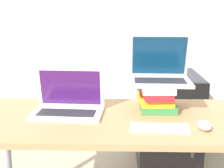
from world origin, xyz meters
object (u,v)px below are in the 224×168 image
at_px(laptop_left, 68,104).
at_px(mini_fridge, 167,122).
at_px(wireless_keyboard, 160,128).
at_px(laptop_on_books, 159,73).
at_px(mouse, 204,125).
at_px(book_stack, 156,96).

height_order(laptop_left, mini_fridge, laptop_left).
bearing_deg(wireless_keyboard, laptop_on_books, 84.59).
xyz_separation_m(mouse, mini_fridge, (-0.01, 1.04, -0.37)).
bearing_deg(book_stack, wireless_keyboard, -92.92).
relative_size(book_stack, wireless_keyboard, 0.99).
bearing_deg(mouse, mini_fridge, 90.65).
height_order(laptop_left, laptop_on_books, laptop_on_books).
height_order(laptop_on_books, wireless_keyboard, laptop_on_books).
height_order(laptop_left, mouse, laptop_left).
height_order(wireless_keyboard, mouse, mouse).
height_order(laptop_left, book_stack, laptop_left).
bearing_deg(laptop_left, wireless_keyboard, -25.08).
height_order(laptop_left, wireless_keyboard, laptop_left).
relative_size(laptop_left, mouse, 3.69).
xyz_separation_m(laptop_left, mini_fridge, (0.67, 0.83, -0.41)).
distance_m(wireless_keyboard, mouse, 0.21).
relative_size(wireless_keyboard, mouse, 2.71).
relative_size(laptop_on_books, mouse, 3.28).
bearing_deg(laptop_on_books, laptop_left, -168.42).
bearing_deg(mouse, laptop_left, 162.81).
bearing_deg(wireless_keyboard, laptop_left, 154.92).
bearing_deg(mini_fridge, book_stack, -104.11).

